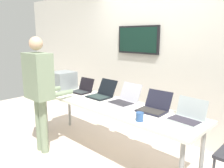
% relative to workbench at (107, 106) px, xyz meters
% --- Properties ---
extents(ground, '(8.00, 8.00, 0.04)m').
position_rel_workbench_xyz_m(ground, '(0.00, 0.00, -0.75)').
color(ground, beige).
extents(back_wall, '(8.00, 0.11, 2.60)m').
position_rel_workbench_xyz_m(back_wall, '(-0.01, 1.13, 0.58)').
color(back_wall, beige).
rests_on(back_wall, ground).
extents(workbench, '(2.77, 0.70, 0.78)m').
position_rel_workbench_xyz_m(workbench, '(0.00, 0.00, 0.00)').
color(workbench, white).
rests_on(workbench, ground).
extents(equipment_box, '(0.36, 0.38, 0.31)m').
position_rel_workbench_xyz_m(equipment_box, '(-1.16, 0.05, 0.21)').
color(equipment_box, gray).
rests_on(equipment_box, workbench).
extents(laptop_station_0, '(0.32, 0.31, 0.22)m').
position_rel_workbench_xyz_m(laptop_station_0, '(-0.73, 0.14, 0.11)').
color(laptop_station_0, black).
rests_on(laptop_station_0, workbench).
extents(laptop_station_1, '(0.34, 0.39, 0.25)m').
position_rel_workbench_xyz_m(laptop_station_1, '(-0.28, 0.16, 0.11)').
color(laptop_station_1, black).
rests_on(laptop_station_1, workbench).
extents(laptop_station_2, '(0.37, 0.39, 0.26)m').
position_rel_workbench_xyz_m(laptop_station_2, '(0.19, 0.16, 0.11)').
color(laptop_station_2, '#B0ADB8').
rests_on(laptop_station_2, workbench).
extents(laptop_station_3, '(0.36, 0.36, 0.24)m').
position_rel_workbench_xyz_m(laptop_station_3, '(0.68, 0.16, 0.11)').
color(laptop_station_3, '#1E1E2D').
rests_on(laptop_station_3, workbench).
extents(laptop_station_4, '(0.37, 0.31, 0.24)m').
position_rel_workbench_xyz_m(laptop_station_4, '(1.13, 0.13, 0.11)').
color(laptop_station_4, '#ABB6B6').
rests_on(laptop_station_4, workbench).
extents(person, '(0.44, 0.58, 1.70)m').
position_rel_workbench_xyz_m(person, '(-0.76, -0.62, 0.30)').
color(person, gray).
rests_on(person, ground).
extents(coffee_mug, '(0.09, 0.09, 0.10)m').
position_rel_workbench_xyz_m(coffee_mug, '(0.76, -0.25, 0.10)').
color(coffee_mug, '#2F5490').
rests_on(coffee_mug, workbench).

